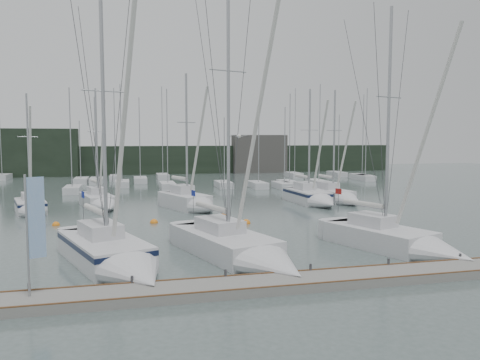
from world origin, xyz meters
The scene contains 20 objects.
ground centered at (0.00, 0.00, 0.00)m, with size 160.00×160.00×0.00m, color #4A5A56.
dock centered at (0.00, -5.00, 0.20)m, with size 24.00×2.00×0.40m, color slate.
far_treeline centered at (0.00, 62.00, 2.50)m, with size 90.00×4.00×5.00m, color black.
far_building_left centered at (-20.00, 60.00, 4.00)m, with size 12.00×3.00×8.00m, color black.
far_building_right centered at (18.00, 60.00, 3.50)m, with size 10.00×3.00×7.00m, color #43413E.
mast_forest centered at (3.50, 41.55, 0.48)m, with size 56.16×27.37×14.50m.
sailboat_near_left centered at (-6.70, -0.55, 0.62)m, with size 6.31×10.53×14.86m.
sailboat_near_center centered at (-0.20, -0.73, 0.57)m, with size 6.25×11.07×17.05m.
sailboat_near_right centered at (9.05, -0.86, 0.57)m, with size 5.91×9.51×14.88m.
sailboat_mid_a centered at (-14.00, 18.56, 0.55)m, with size 3.85×6.71×10.93m.
sailboat_mid_b centered at (-8.47, 20.65, 0.55)m, with size 4.33×8.06×11.75m.
sailboat_mid_c centered at (-0.39, 17.64, 0.65)m, with size 5.34×8.05×13.03m.
sailboat_mid_d centered at (11.53, 18.44, 0.62)m, with size 3.20×8.75×12.11m.
sailboat_mid_e centered at (14.39, 18.81, 0.58)m, with size 3.64×7.57×12.02m.
buoy_a centered at (-4.17, 12.04, 0.00)m, with size 0.61×0.61×0.61m, color orange.
buoy_b centered at (1.90, 14.50, 0.00)m, with size 0.59×0.59×0.59m, color orange.
buoy_c centered at (-11.29, 12.76, 0.00)m, with size 0.56×0.56×0.56m, color orange.
dock_banner centered at (-9.63, -4.73, 3.17)m, with size 0.67×0.33×4.70m.
seagull centered at (-0.12, 1.24, 6.56)m, with size 1.02×0.46×0.20m.
buoy_d centered at (2.61, 10.17, 0.00)m, with size 0.64×0.64×0.64m, color orange.
Camera 1 is at (-6.13, -23.69, 6.46)m, focal length 35.00 mm.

